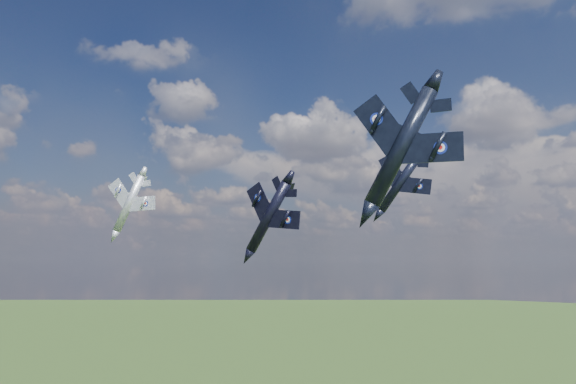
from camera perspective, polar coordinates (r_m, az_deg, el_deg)
The scene contains 4 objects.
jet_lead_navy at distance 83.86m, azimuth -1.98°, elevation -2.52°, with size 11.61×16.19×3.35m, color black, non-canonical shape.
jet_right_navy at distance 50.85m, azimuth 11.41°, elevation 4.51°, with size 11.17×15.57×3.22m, color black, non-canonical shape.
jet_high_navy at distance 94.97m, azimuth 11.31°, elevation 0.92°, with size 10.93×15.24×3.15m, color black, non-canonical shape.
jet_left_silver at distance 94.34m, azimuth -15.84°, elevation -1.12°, with size 9.67×13.48×2.79m, color #ABAEB6, non-canonical shape.
Camera 1 is at (45.29, -47.69, 72.54)m, focal length 35.00 mm.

